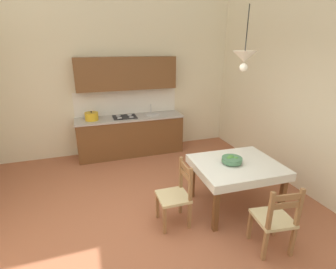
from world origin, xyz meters
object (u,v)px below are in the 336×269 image
kitchen_cabinetry (129,118)px  dining_chair_tv_side (176,195)px  dining_table (236,171)px  fruit_bowl (232,160)px  pendant_lamp (244,57)px  dining_chair_camera_side (275,220)px

kitchen_cabinetry → dining_chair_tv_side: bearing=-87.1°
dining_table → fruit_bowl: 0.20m
dining_chair_tv_side → pendant_lamp: size_ratio=1.16×
dining_chair_tv_side → dining_chair_camera_side: same height
dining_table → fruit_bowl: (-0.08, 0.02, 0.19)m
kitchen_cabinetry → dining_chair_tv_side: size_ratio=2.58×
dining_table → dining_chair_camera_side: dining_chair_camera_side is taller
dining_table → dining_chair_tv_side: size_ratio=1.39×
dining_table → dining_chair_camera_side: size_ratio=1.39×
dining_table → pendant_lamp: size_ratio=1.61×
dining_chair_camera_side → pendant_lamp: (0.00, 0.94, 1.83)m
dining_table → fruit_bowl: fruit_bowl is taller
dining_chair_camera_side → fruit_bowl: 1.03m
dining_chair_camera_side → fruit_bowl: size_ratio=3.10×
kitchen_cabinetry → dining_chair_camera_side: bearing=-73.0°
kitchen_cabinetry → dining_chair_tv_side: 2.74m
dining_chair_tv_side → pendant_lamp: 2.07m
dining_table → fruit_bowl: bearing=168.6°
dining_chair_camera_side → dining_chair_tv_side: bearing=137.6°
kitchen_cabinetry → dining_table: kitchen_cabinetry is taller
kitchen_cabinetry → dining_table: 2.88m
dining_chair_tv_side → dining_table: bearing=4.2°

